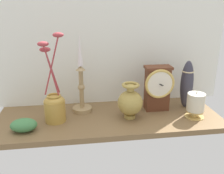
{
  "coord_description": "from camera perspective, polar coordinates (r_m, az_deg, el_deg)",
  "views": [
    {
      "loc": [
        -13.72,
        -104.19,
        50.62
      ],
      "look_at": [
        1.21,
        0.0,
        14.0
      ],
      "focal_mm": 40.99,
      "sensor_mm": 36.0,
      "label": 1
    }
  ],
  "objects": [
    {
      "name": "ground_plane",
      "position": [
        1.17,
        -0.59,
        -7.07
      ],
      "size": [
        100.0,
        36.0,
        2.4
      ],
      "primitive_type": "cube",
      "color": "brown"
    },
    {
      "name": "back_wall",
      "position": [
        1.25,
        -1.79,
        10.82
      ],
      "size": [
        120.0,
        2.0,
        65.0
      ],
      "primitive_type": "cube",
      "color": "white",
      "rests_on": "ground_plane"
    },
    {
      "name": "mantel_clock",
      "position": [
        1.21,
        10.13,
        -0.07
      ],
      "size": [
        13.87,
        9.46,
        21.28
      ],
      "color": "#5B2F1C",
      "rests_on": "ground_plane"
    },
    {
      "name": "candlestick_tall_left",
      "position": [
        1.18,
        -6.86,
        -0.05
      ],
      "size": [
        9.09,
        9.09,
        36.45
      ],
      "color": "#A08459",
      "rests_on": "ground_plane"
    },
    {
      "name": "brass_vase_bulbous",
      "position": [
        1.13,
        4.07,
        -3.34
      ],
      "size": [
        11.13,
        11.13,
        16.07
      ],
      "color": "#A98F44",
      "rests_on": "ground_plane"
    },
    {
      "name": "brass_vase_jar",
      "position": [
        1.12,
        -12.73,
        -3.55
      ],
      "size": [
        10.24,
        9.02,
        38.17
      ],
      "color": "#B38A39",
      "rests_on": "ground_plane"
    },
    {
      "name": "pillar_candle_front",
      "position": [
        1.19,
        18.13,
        -3.75
      ],
      "size": [
        8.42,
        8.42,
        12.39
      ],
      "color": "tan",
      "rests_on": "ground_plane"
    },
    {
      "name": "tall_ceramic_vase",
      "position": [
        1.27,
        16.33,
        0.62
      ],
      "size": [
        6.02,
        6.02,
        23.27
      ],
      "color": "#33323F",
      "rests_on": "ground_plane"
    },
    {
      "name": "ivy_sprig",
      "position": [
        1.09,
        -19.09,
        -8.04
      ],
      "size": [
        10.61,
        7.43,
        5.35
      ],
      "color": "#417D47",
      "rests_on": "ground_plane"
    }
  ]
}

